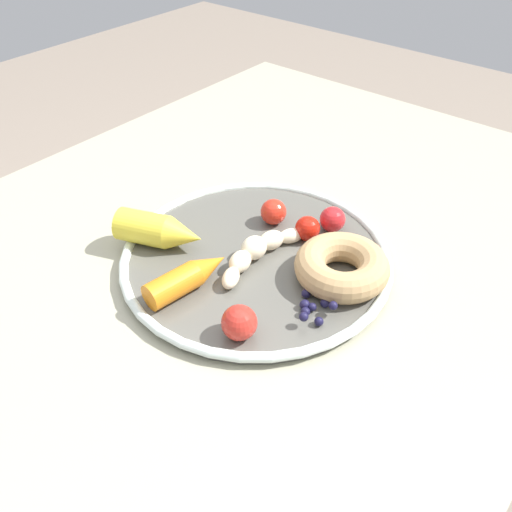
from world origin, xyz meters
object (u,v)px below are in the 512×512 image
(plate, at_px, (256,258))
(tomato_far, at_px, (308,228))
(tomato_mid, at_px, (239,323))
(banana, at_px, (257,251))
(tomato_extra, at_px, (273,212))
(carrot_yellow, at_px, (160,231))
(donut, at_px, (342,266))
(dining_table, at_px, (242,296))
(blueberry_pile, at_px, (313,307))
(tomato_near, at_px, (333,219))
(carrot_orange, at_px, (188,277))

(plate, xyz_separation_m, tomato_far, (0.07, -0.03, 0.02))
(plate, distance_m, tomato_mid, 0.14)
(banana, xyz_separation_m, tomato_extra, (0.07, 0.03, 0.01))
(plate, bearing_deg, carrot_yellow, 118.36)
(tomato_mid, bearing_deg, donut, -12.97)
(dining_table, height_order, blueberry_pile, blueberry_pile)
(tomato_near, distance_m, tomato_far, 0.04)
(tomato_extra, bearing_deg, tomato_near, -62.63)
(carrot_yellow, bearing_deg, tomato_near, -42.46)
(tomato_mid, height_order, tomato_extra, tomato_mid)
(tomato_mid, relative_size, tomato_extra, 1.10)
(banana, distance_m, tomato_extra, 0.08)
(dining_table, relative_size, tomato_near, 32.41)
(dining_table, distance_m, tomato_near, 0.18)
(plate, relative_size, blueberry_pile, 6.71)
(banana, height_order, carrot_orange, carrot_orange)
(plate, distance_m, banana, 0.02)
(banana, distance_m, carrot_yellow, 0.13)
(donut, bearing_deg, blueberry_pile, -174.38)
(plate, relative_size, donut, 3.03)
(banana, bearing_deg, tomato_mid, -148.94)
(plate, distance_m, carrot_yellow, 0.13)
(dining_table, xyz_separation_m, tomato_far, (0.05, -0.07, 0.12))
(carrot_orange, xyz_separation_m, donut, (0.13, -0.13, 0.00))
(blueberry_pile, height_order, tomato_extra, tomato_extra)
(tomato_near, distance_m, tomato_mid, 0.22)
(dining_table, relative_size, banana, 7.38)
(plate, xyz_separation_m, blueberry_pile, (-0.04, -0.11, 0.01))
(tomato_mid, distance_m, tomato_far, 0.19)
(tomato_near, distance_m, tomato_extra, 0.08)
(banana, xyz_separation_m, carrot_yellow, (-0.06, 0.11, 0.01))
(dining_table, bearing_deg, tomato_near, -43.05)
(blueberry_pile, bearing_deg, donut, 5.62)
(carrot_orange, relative_size, tomato_far, 3.42)
(plate, xyz_separation_m, carrot_yellow, (-0.06, 0.11, 0.02))
(carrot_orange, xyz_separation_m, tomato_extra, (0.17, 0.00, 0.00))
(blueberry_pile, bearing_deg, carrot_orange, 113.25)
(carrot_yellow, xyz_separation_m, tomato_mid, (-0.06, -0.18, -0.00))
(blueberry_pile, bearing_deg, carrot_yellow, 95.82)
(tomato_far, bearing_deg, tomato_near, -21.46)
(plate, height_order, tomato_mid, tomato_mid)
(tomato_mid, bearing_deg, tomato_extra, 28.15)
(tomato_mid, bearing_deg, carrot_orange, 78.28)
(banana, relative_size, donut, 1.33)
(carrot_yellow, xyz_separation_m, tomato_far, (0.13, -0.14, -0.01))
(dining_table, bearing_deg, tomato_far, -52.58)
(donut, height_order, blueberry_pile, donut)
(dining_table, height_order, banana, banana)
(dining_table, bearing_deg, tomato_extra, -14.09)
(banana, distance_m, tomato_far, 0.08)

